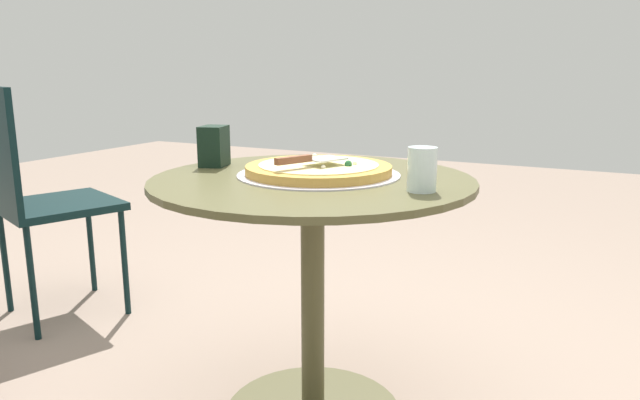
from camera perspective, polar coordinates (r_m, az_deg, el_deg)
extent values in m
cylinder|color=brown|center=(1.59, -0.74, 1.88)|extent=(0.87, 0.87, 0.02)
cylinder|color=brown|center=(1.69, -0.71, -9.79)|extent=(0.07, 0.07, 0.68)
cylinder|color=silver|center=(1.62, 0.00, 2.47)|extent=(0.45, 0.45, 0.00)
cylinder|color=gold|center=(1.62, 0.00, 2.96)|extent=(0.40, 0.40, 0.02)
cylinder|color=beige|center=(1.61, 0.00, 3.43)|extent=(0.33, 0.33, 0.00)
sphere|color=white|center=(1.74, -0.52, 4.28)|extent=(0.01, 0.01, 0.01)
sphere|color=#E6F2C4|center=(1.61, 3.37, 3.54)|extent=(0.01, 0.01, 0.01)
sphere|color=#266034|center=(1.58, 2.74, 3.48)|extent=(0.02, 0.02, 0.02)
sphere|color=beige|center=(1.65, 0.74, 3.80)|extent=(0.01, 0.01, 0.01)
sphere|color=#ECE3C6|center=(1.54, 0.31, 3.19)|extent=(0.01, 0.01, 0.01)
cube|color=silver|center=(1.60, 0.46, 4.00)|extent=(0.12, 0.11, 0.00)
cube|color=brown|center=(1.53, -2.57, 3.89)|extent=(0.11, 0.06, 0.02)
cylinder|color=silver|center=(1.42, 9.80, 2.93)|extent=(0.07, 0.07, 0.11)
cube|color=black|center=(1.79, -10.18, 5.13)|extent=(0.11, 0.09, 0.12)
cube|color=black|center=(2.60, -23.85, -0.48)|extent=(0.54, 0.54, 0.03)
cylinder|color=black|center=(2.88, -21.21, -3.95)|extent=(0.02, 0.02, 0.44)
cylinder|color=black|center=(2.56, -18.31, -5.74)|extent=(0.02, 0.02, 0.44)
cylinder|color=black|center=(2.78, -28.08, -5.17)|extent=(0.02, 0.02, 0.44)
cylinder|color=black|center=(2.45, -25.98, -7.22)|extent=(0.02, 0.02, 0.44)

